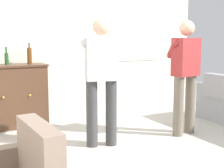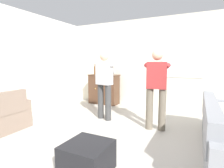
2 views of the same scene
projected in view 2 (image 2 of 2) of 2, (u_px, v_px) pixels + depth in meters
The scene contains 12 objects.
ground at pixel (103, 133), 3.50m from camera, with size 10.40×10.40×0.00m, color #B2ADA3.
wall_back_with_window at pixel (144, 63), 5.68m from camera, with size 5.20×0.15×2.80m.
wall_side_left at pixel (13, 63), 4.51m from camera, with size 0.12×5.20×2.80m, color silver.
couch at pixel (221, 135), 2.66m from camera, with size 0.57×2.58×0.82m.
armchair at pixel (5, 117), 3.63m from camera, with size 0.68×0.90×0.85m.
sideboard_cabinet at pixel (104, 89), 6.04m from camera, with size 1.05×0.49×1.01m.
bottle_wine_green at pixel (95, 70), 6.10m from camera, with size 0.08×0.08×0.37m.
bottle_liquor_amber at pixel (102, 71), 6.05m from camera, with size 0.06×0.06×0.28m.
bottle_spirits_clear at pixel (112, 71), 5.89m from camera, with size 0.08×0.08×0.33m.
ottoman at pixel (87, 158), 2.24m from camera, with size 0.56×0.56×0.39m, color black.
person_standing_left at pixel (105, 82), 4.31m from camera, with size 0.54×0.52×1.68m.
person_standing_right at pixel (156, 86), 3.62m from camera, with size 0.55×0.50×1.68m.
Camera 2 is at (1.66, -2.92, 1.40)m, focal length 28.00 mm.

